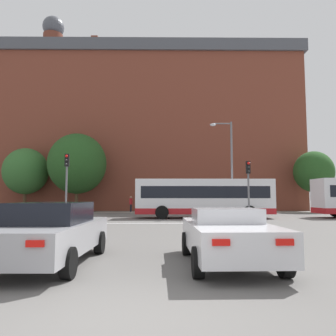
{
  "coord_description": "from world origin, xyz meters",
  "views": [
    {
      "loc": [
        0.57,
        -4.46,
        1.64
      ],
      "look_at": [
        0.83,
        20.46,
        3.84
      ],
      "focal_mm": 35.0,
      "sensor_mm": 36.0,
      "label": 1
    }
  ],
  "objects_px": {
    "pedestrian_waiting": "(257,204)",
    "traffic_light_near_left": "(67,177)",
    "car_roadster_right": "(227,235)",
    "pedestrian_walking_east": "(131,203)",
    "traffic_light_near_right": "(248,181)",
    "street_lamp_junction": "(228,159)",
    "bus_crossing_lead": "(204,197)",
    "car_saloon_left": "(52,232)"
  },
  "relations": [
    {
      "from": "car_saloon_left",
      "to": "street_lamp_junction",
      "type": "bearing_deg",
      "value": 67.11
    },
    {
      "from": "pedestrian_walking_east",
      "to": "car_saloon_left",
      "type": "bearing_deg",
      "value": 18.04
    },
    {
      "from": "traffic_light_near_right",
      "to": "street_lamp_junction",
      "type": "distance_m",
      "value": 5.88
    },
    {
      "from": "car_saloon_left",
      "to": "pedestrian_walking_east",
      "type": "relative_size",
      "value": 2.82
    },
    {
      "from": "pedestrian_waiting",
      "to": "pedestrian_walking_east",
      "type": "bearing_deg",
      "value": -26.11
    },
    {
      "from": "car_roadster_right",
      "to": "traffic_light_near_right",
      "type": "relative_size",
      "value": 1.12
    },
    {
      "from": "traffic_light_near_right",
      "to": "pedestrian_walking_east",
      "type": "relative_size",
      "value": 2.28
    },
    {
      "from": "bus_crossing_lead",
      "to": "pedestrian_waiting",
      "type": "height_order",
      "value": "bus_crossing_lead"
    },
    {
      "from": "bus_crossing_lead",
      "to": "street_lamp_junction",
      "type": "bearing_deg",
      "value": 109.32
    },
    {
      "from": "pedestrian_waiting",
      "to": "traffic_light_near_right",
      "type": "bearing_deg",
      "value": 51.45
    },
    {
      "from": "pedestrian_waiting",
      "to": "bus_crossing_lead",
      "type": "bearing_deg",
      "value": 33.19
    },
    {
      "from": "car_roadster_right",
      "to": "pedestrian_walking_east",
      "type": "distance_m",
      "value": 28.52
    },
    {
      "from": "traffic_light_near_right",
      "to": "traffic_light_near_left",
      "type": "relative_size",
      "value": 0.9
    },
    {
      "from": "pedestrian_walking_east",
      "to": "traffic_light_near_right",
      "type": "bearing_deg",
      "value": 46.6
    },
    {
      "from": "bus_crossing_lead",
      "to": "pedestrian_waiting",
      "type": "relative_size",
      "value": 6.61
    },
    {
      "from": "car_saloon_left",
      "to": "bus_crossing_lead",
      "type": "xyz_separation_m",
      "value": [
        5.82,
        17.36,
        0.83
      ]
    },
    {
      "from": "traffic_light_near_left",
      "to": "street_lamp_junction",
      "type": "relative_size",
      "value": 0.56
    },
    {
      "from": "car_saloon_left",
      "to": "pedestrian_waiting",
      "type": "xyz_separation_m",
      "value": [
        12.6,
        26.75,
        0.15
      ]
    },
    {
      "from": "street_lamp_junction",
      "to": "pedestrian_waiting",
      "type": "distance_m",
      "value": 10.52
    },
    {
      "from": "car_roadster_right",
      "to": "traffic_light_near_left",
      "type": "bearing_deg",
      "value": 120.61
    },
    {
      "from": "traffic_light_near_right",
      "to": "traffic_light_near_left",
      "type": "xyz_separation_m",
      "value": [
        -11.51,
        -0.22,
        0.26
      ]
    },
    {
      "from": "traffic_light_near_left",
      "to": "street_lamp_junction",
      "type": "xyz_separation_m",
      "value": [
        11.33,
        5.74,
        1.76
      ]
    },
    {
      "from": "car_saloon_left",
      "to": "pedestrian_waiting",
      "type": "height_order",
      "value": "pedestrian_waiting"
    },
    {
      "from": "pedestrian_walking_east",
      "to": "bus_crossing_lead",
      "type": "bearing_deg",
      "value": 48.63
    },
    {
      "from": "traffic_light_near_left",
      "to": "street_lamp_junction",
      "type": "distance_m",
      "value": 12.82
    },
    {
      "from": "car_saloon_left",
      "to": "pedestrian_walking_east",
      "type": "height_order",
      "value": "pedestrian_walking_east"
    },
    {
      "from": "pedestrian_waiting",
      "to": "traffic_light_near_left",
      "type": "bearing_deg",
      "value": 20.99
    },
    {
      "from": "car_roadster_right",
      "to": "pedestrian_waiting",
      "type": "xyz_separation_m",
      "value": [
        8.29,
        26.82,
        0.22
      ]
    },
    {
      "from": "car_saloon_left",
      "to": "traffic_light_near_right",
      "type": "relative_size",
      "value": 1.23
    },
    {
      "from": "pedestrian_walking_east",
      "to": "car_roadster_right",
      "type": "bearing_deg",
      "value": 26.73
    },
    {
      "from": "traffic_light_near_right",
      "to": "street_lamp_junction",
      "type": "xyz_separation_m",
      "value": [
        -0.18,
        5.52,
        2.02
      ]
    },
    {
      "from": "traffic_light_near_left",
      "to": "pedestrian_waiting",
      "type": "bearing_deg",
      "value": 41.98
    },
    {
      "from": "pedestrian_waiting",
      "to": "pedestrian_walking_east",
      "type": "relative_size",
      "value": 0.93
    },
    {
      "from": "traffic_light_near_right",
      "to": "pedestrian_walking_east",
      "type": "height_order",
      "value": "traffic_light_near_right"
    },
    {
      "from": "traffic_light_near_right",
      "to": "pedestrian_waiting",
      "type": "height_order",
      "value": "traffic_light_near_right"
    },
    {
      "from": "street_lamp_junction",
      "to": "bus_crossing_lead",
      "type": "bearing_deg",
      "value": -160.68
    },
    {
      "from": "car_saloon_left",
      "to": "traffic_light_near_right",
      "type": "bearing_deg",
      "value": 57.96
    },
    {
      "from": "bus_crossing_lead",
      "to": "traffic_light_near_left",
      "type": "xyz_separation_m",
      "value": [
        -9.21,
        -4.99,
        1.31
      ]
    },
    {
      "from": "pedestrian_waiting",
      "to": "pedestrian_walking_east",
      "type": "distance_m",
      "value": 13.59
    },
    {
      "from": "car_saloon_left",
      "to": "car_roadster_right",
      "type": "distance_m",
      "value": 4.31
    },
    {
      "from": "car_saloon_left",
      "to": "traffic_light_near_left",
      "type": "distance_m",
      "value": 12.99
    },
    {
      "from": "bus_crossing_lead",
      "to": "pedestrian_walking_east",
      "type": "distance_m",
      "value": 12.59
    }
  ]
}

